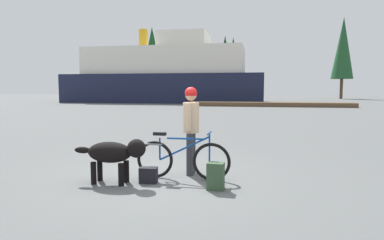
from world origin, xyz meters
TOP-DOWN VIEW (x-y plane):
  - ground_plane at (0.00, 0.00)m, footprint 160.00×160.00m
  - bicycle at (0.36, -0.04)m, footprint 1.81×0.44m
  - person_cyclist at (0.45, 0.37)m, footprint 0.32×0.53m
  - dog at (-0.77, -0.57)m, footprint 1.37×0.44m
  - backpack at (1.08, -0.58)m, footprint 0.29×0.22m
  - handbag_pannier at (-0.18, -0.41)m, footprint 0.33×0.20m
  - dock_pier at (2.50, 26.76)m, footprint 15.26×2.07m
  - ferry_boat at (-9.71, 34.76)m, footprint 23.73×8.93m
  - sailboat_moored at (-9.77, 39.86)m, footprint 8.39×2.35m
  - pine_tree_far_left at (-17.58, 53.33)m, footprint 4.13×4.13m
  - pine_tree_center at (-2.97, 52.03)m, footprint 2.85×2.85m
  - pine_tree_far_right at (14.35, 52.39)m, footprint 3.40×3.40m
  - pine_tree_mid_back at (-4.96, 58.06)m, footprint 3.27×3.27m

SIDE VIEW (x-z plane):
  - ground_plane at x=0.00m, z-range 0.00..0.00m
  - handbag_pannier at x=-0.18m, z-range 0.00..0.28m
  - dock_pier at x=2.50m, z-range 0.00..0.40m
  - backpack at x=1.08m, z-range 0.00..0.46m
  - bicycle at x=0.36m, z-range -0.07..0.84m
  - sailboat_moored at x=-9.77m, z-range -4.39..5.39m
  - dog at x=-0.77m, z-range 0.14..0.97m
  - person_cyclist at x=0.45m, z-range 0.18..1.93m
  - ferry_boat at x=-9.71m, z-range -1.31..7.65m
  - pine_tree_center at x=-2.97m, z-range 1.33..11.53m
  - pine_tree_mid_back at x=-4.96m, z-range 1.52..12.94m
  - pine_tree_far_left at x=-17.58m, z-range 1.47..14.07m
  - pine_tree_far_right at x=14.35m, z-range 1.56..14.46m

